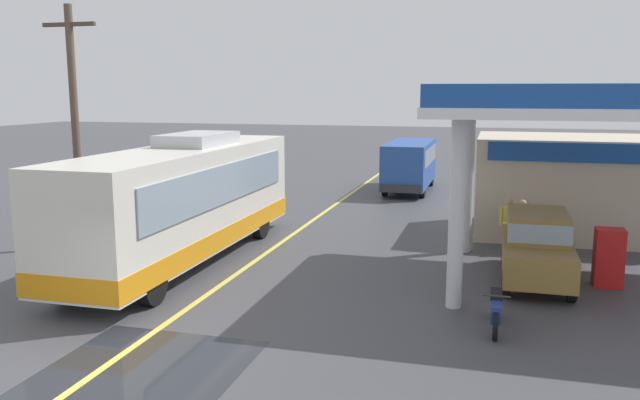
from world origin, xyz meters
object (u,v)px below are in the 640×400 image
car_at_pump (536,243)px  minibus_opposing_lane (410,161)px  coach_bus_main (185,203)px  pedestrian_near_pump (522,223)px  motorcycle_parked_forecourt (496,309)px  pedestrian_by_shop (509,221)px

car_at_pump → minibus_opposing_lane: (-5.23, 14.51, 0.46)m
coach_bus_main → car_at_pump: (9.84, 0.55, -0.71)m
car_at_pump → pedestrian_near_pump: bearing=94.9°
motorcycle_parked_forecourt → minibus_opposing_lane: bearing=102.9°
car_at_pump → motorcycle_parked_forecourt: (-0.99, -3.91, -0.57)m
minibus_opposing_lane → pedestrian_near_pump: bearing=-66.6°
pedestrian_by_shop → minibus_opposing_lane: bearing=112.0°
minibus_opposing_lane → motorcycle_parked_forecourt: 18.94m
car_at_pump → pedestrian_by_shop: (-0.65, 3.21, -0.08)m
coach_bus_main → minibus_opposing_lane: size_ratio=1.80×
car_at_pump → pedestrian_by_shop: bearing=101.5°
motorcycle_parked_forecourt → coach_bus_main: bearing=159.2°
coach_bus_main → minibus_opposing_lane: coach_bus_main is taller
pedestrian_near_pump → coach_bus_main: bearing=-159.6°
pedestrian_near_pump → minibus_opposing_lane: bearing=113.4°
car_at_pump → motorcycle_parked_forecourt: size_ratio=2.33×
coach_bus_main → car_at_pump: 9.88m
coach_bus_main → car_at_pump: bearing=3.2°
minibus_opposing_lane → pedestrian_near_pump: minibus_opposing_lane is taller
coach_bus_main → pedestrian_near_pump: size_ratio=6.65×
coach_bus_main → pedestrian_near_pump: (9.58, 3.56, -0.79)m
car_at_pump → minibus_opposing_lane: size_ratio=0.69×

